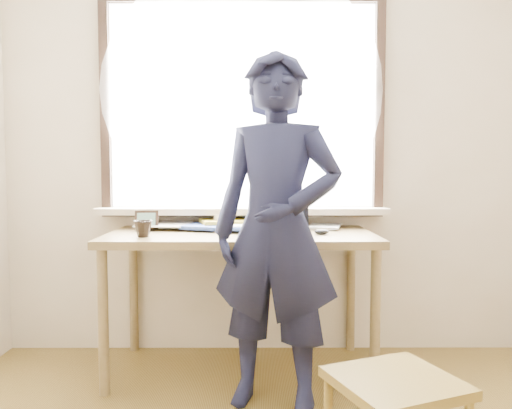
{
  "coord_description": "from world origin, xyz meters",
  "views": [
    {
      "loc": [
        -0.12,
        -1.27,
        1.19
      ],
      "look_at": [
        -0.12,
        0.95,
        1.04
      ],
      "focal_mm": 35.0,
      "sensor_mm": 36.0,
      "label": 1
    }
  ],
  "objects_px": {
    "mug_dark": "(143,229)",
    "work_chair": "(395,395)",
    "desk": "(241,247)",
    "mug_white": "(223,221)",
    "person": "(277,231)",
    "laptop": "(279,223)"
  },
  "relations": [
    {
      "from": "mug_dark",
      "to": "person",
      "type": "bearing_deg",
      "value": -18.0
    },
    {
      "from": "mug_white",
      "to": "mug_dark",
      "type": "height_order",
      "value": "mug_white"
    },
    {
      "from": "mug_dark",
      "to": "work_chair",
      "type": "height_order",
      "value": "mug_dark"
    },
    {
      "from": "desk",
      "to": "mug_white",
      "type": "bearing_deg",
      "value": 120.19
    },
    {
      "from": "mug_dark",
      "to": "desk",
      "type": "bearing_deg",
      "value": 21.34
    },
    {
      "from": "desk",
      "to": "person",
      "type": "relative_size",
      "value": 0.87
    },
    {
      "from": "mug_white",
      "to": "laptop",
      "type": "bearing_deg",
      "value": -34.21
    },
    {
      "from": "mug_white",
      "to": "person",
      "type": "relative_size",
      "value": 0.07
    },
    {
      "from": "laptop",
      "to": "mug_dark",
      "type": "distance_m",
      "value": 0.77
    },
    {
      "from": "work_chair",
      "to": "mug_dark",
      "type": "bearing_deg",
      "value": 140.7
    },
    {
      "from": "laptop",
      "to": "person",
      "type": "xyz_separation_m",
      "value": [
        -0.03,
        -0.41,
        0.0
      ]
    },
    {
      "from": "person",
      "to": "laptop",
      "type": "bearing_deg",
      "value": 101.36
    },
    {
      "from": "desk",
      "to": "mug_dark",
      "type": "height_order",
      "value": "mug_dark"
    },
    {
      "from": "laptop",
      "to": "person",
      "type": "relative_size",
      "value": 0.2
    },
    {
      "from": "mug_white",
      "to": "work_chair",
      "type": "height_order",
      "value": "mug_white"
    },
    {
      "from": "mug_dark",
      "to": "mug_white",
      "type": "bearing_deg",
      "value": 44.8
    },
    {
      "from": "work_chair",
      "to": "person",
      "type": "relative_size",
      "value": 0.3
    },
    {
      "from": "work_chair",
      "to": "laptop",
      "type": "bearing_deg",
      "value": 108.86
    },
    {
      "from": "mug_white",
      "to": "desk",
      "type": "bearing_deg",
      "value": -59.81
    },
    {
      "from": "desk",
      "to": "mug_dark",
      "type": "relative_size",
      "value": 15.77
    },
    {
      "from": "desk",
      "to": "work_chair",
      "type": "height_order",
      "value": "desk"
    },
    {
      "from": "laptop",
      "to": "mug_dark",
      "type": "height_order",
      "value": "laptop"
    }
  ]
}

